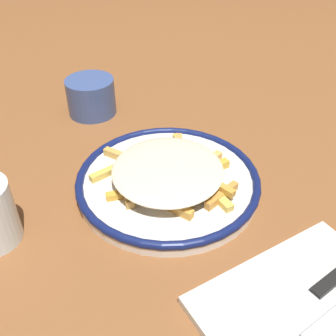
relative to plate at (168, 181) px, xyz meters
name	(u,v)px	position (x,y,z in m)	size (l,w,h in m)	color
ground_plane	(168,187)	(0.00, 0.00, -0.01)	(2.60, 2.60, 0.00)	brown
plate	(168,181)	(0.00, 0.00, 0.00)	(0.28, 0.28, 0.02)	silver
fries_heap	(170,171)	(-0.01, 0.00, 0.02)	(0.23, 0.23, 0.03)	gold
napkin	(304,307)	(-0.26, -0.02, -0.01)	(0.16, 0.23, 0.01)	white
fork	(318,329)	(-0.29, -0.01, 0.00)	(0.03, 0.18, 0.01)	silver
knife	(316,293)	(-0.26, -0.04, 0.00)	(0.04, 0.21, 0.01)	black
coffee_mug	(91,96)	(0.28, 0.01, 0.02)	(0.12, 0.09, 0.07)	#3A508B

